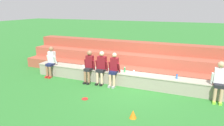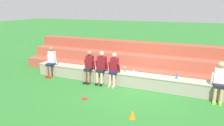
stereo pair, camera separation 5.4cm
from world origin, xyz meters
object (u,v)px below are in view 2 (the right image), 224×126
(person_far_right, at_px, (219,80))
(person_right_of_center, at_px, (114,69))
(person_far_left, at_px, (51,61))
(person_center, at_px, (101,66))
(water_bottle_mid_right, at_px, (177,76))
(sports_cone, at_px, (132,114))
(water_bottle_center_gap, at_px, (125,70))
(person_left_of_center, at_px, (89,66))
(plastic_cup_middle, at_px, (134,72))
(frisbee, at_px, (85,99))
(plastic_cup_right_end, at_px, (84,66))

(person_far_right, bearing_deg, person_right_of_center, -179.57)
(person_far_left, distance_m, person_center, 2.63)
(person_right_of_center, xyz_separation_m, person_far_right, (3.94, 0.03, 0.03))
(person_far_left, relative_size, water_bottle_mid_right, 6.85)
(person_right_of_center, distance_m, sports_cone, 2.80)
(person_far_left, relative_size, person_center, 1.01)
(person_right_of_center, xyz_separation_m, water_bottle_center_gap, (0.37, 0.33, -0.09))
(person_center, bearing_deg, person_left_of_center, -175.62)
(person_right_of_center, xyz_separation_m, water_bottle_mid_right, (2.51, 0.31, -0.10))
(person_center, relative_size, person_right_of_center, 1.01)
(person_far_left, distance_m, water_bottle_mid_right, 5.73)
(person_right_of_center, distance_m, plastic_cup_middle, 0.85)
(person_far_left, bearing_deg, frisbee, -31.01)
(person_far_left, relative_size, person_right_of_center, 1.02)
(person_right_of_center, xyz_separation_m, plastic_cup_middle, (0.78, 0.33, -0.14))
(person_left_of_center, distance_m, plastic_cup_right_end, 0.56)
(person_far_right, distance_m, plastic_cup_middle, 3.18)
(person_left_of_center, bearing_deg, water_bottle_center_gap, 12.50)
(person_center, relative_size, water_bottle_mid_right, 6.76)
(frisbee, bearing_deg, person_far_right, 20.73)
(water_bottle_center_gap, xyz_separation_m, frisbee, (-0.83, -1.97, -0.65))
(water_bottle_center_gap, height_order, sports_cone, water_bottle_center_gap)
(person_left_of_center, bearing_deg, sports_cone, -39.75)
(person_left_of_center, bearing_deg, water_bottle_mid_right, 4.93)
(person_left_of_center, bearing_deg, plastic_cup_right_end, 146.32)
(person_left_of_center, height_order, water_bottle_center_gap, person_left_of_center)
(water_bottle_center_gap, distance_m, plastic_cup_right_end, 1.98)
(person_far_left, xyz_separation_m, person_far_right, (7.16, 0.01, 0.01))
(person_far_right, xyz_separation_m, water_bottle_center_gap, (-3.58, 0.30, -0.12))
(person_left_of_center, xyz_separation_m, plastic_cup_right_end, (-0.45, 0.30, -0.15))
(person_right_of_center, bearing_deg, sports_cone, -55.71)
(sports_cone, bearing_deg, person_far_left, 154.49)
(plastic_cup_right_end, bearing_deg, person_far_right, -2.71)
(person_left_of_center, height_order, frisbee, person_left_of_center)
(person_left_of_center, height_order, plastic_cup_middle, person_left_of_center)
(person_center, bearing_deg, sports_cone, -47.10)
(water_bottle_mid_right, height_order, frisbee, water_bottle_mid_right)
(water_bottle_center_gap, relative_size, water_bottle_mid_right, 1.08)
(person_far_left, bearing_deg, sports_cone, -25.51)
(sports_cone, bearing_deg, person_far_right, 43.47)
(person_right_of_center, bearing_deg, person_far_right, 0.43)
(frisbee, bearing_deg, water_bottle_center_gap, 67.10)
(person_center, distance_m, sports_cone, 3.19)
(person_left_of_center, bearing_deg, person_right_of_center, 0.40)
(water_bottle_center_gap, relative_size, frisbee, 0.99)
(person_far_right, distance_m, water_bottle_center_gap, 3.59)
(person_far_left, distance_m, person_left_of_center, 2.05)
(person_far_right, height_order, sports_cone, person_far_right)
(water_bottle_mid_right, relative_size, plastic_cup_middle, 1.73)
(plastic_cup_middle, relative_size, sports_cone, 0.47)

